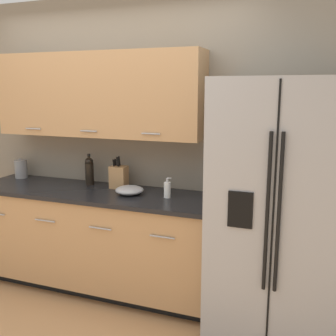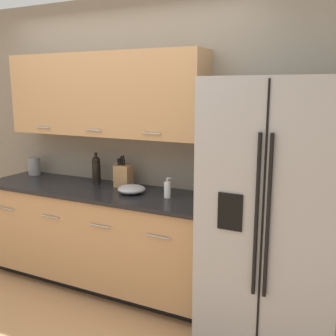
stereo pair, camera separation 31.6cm
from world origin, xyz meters
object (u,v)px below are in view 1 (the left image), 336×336
(soap_dispenser, at_px, (167,190))
(steel_canister, at_px, (21,169))
(mixing_bowl, at_px, (130,190))
(knife_block, at_px, (119,177))
(refrigerator, at_px, (278,210))
(wine_bottle, at_px, (89,170))

(soap_dispenser, distance_m, steel_canister, 1.65)
(steel_canister, bearing_deg, mixing_bowl, -8.35)
(knife_block, xyz_separation_m, steel_canister, (-1.12, 0.03, -0.01))
(refrigerator, xyz_separation_m, knife_block, (-1.41, 0.24, 0.08))
(mixing_bowl, bearing_deg, knife_block, 139.13)
(refrigerator, xyz_separation_m, soap_dispenser, (-0.89, 0.09, 0.05))
(knife_block, distance_m, wine_bottle, 0.33)
(refrigerator, height_order, steel_canister, refrigerator)
(steel_canister, height_order, mixing_bowl, steel_canister)
(steel_canister, distance_m, mixing_bowl, 1.31)
(refrigerator, distance_m, wine_bottle, 1.76)
(soap_dispenser, bearing_deg, mixing_bowl, -177.88)
(refrigerator, distance_m, mixing_bowl, 1.23)
(knife_block, height_order, soap_dispenser, knife_block)
(steel_canister, bearing_deg, wine_bottle, -0.12)
(knife_block, distance_m, soap_dispenser, 0.54)
(soap_dispenser, bearing_deg, knife_block, 164.43)
(soap_dispenser, bearing_deg, wine_bottle, 168.16)
(refrigerator, relative_size, wine_bottle, 6.48)
(wine_bottle, distance_m, mixing_bowl, 0.55)
(steel_canister, xyz_separation_m, mixing_bowl, (1.30, -0.19, -0.06))
(mixing_bowl, bearing_deg, steel_canister, 171.65)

